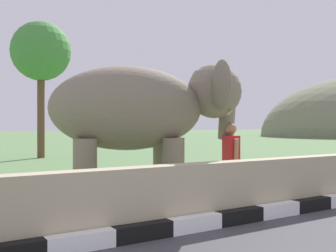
% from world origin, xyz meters
% --- Properties ---
extents(striped_curb, '(16.20, 0.20, 0.24)m').
position_xyz_m(striped_curb, '(-0.35, 3.60, 0.12)').
color(striped_curb, white).
rests_on(striped_curb, ground_plane).
extents(barrier_parapet, '(28.00, 0.36, 1.00)m').
position_xyz_m(barrier_parapet, '(2.00, 3.90, 0.50)').
color(barrier_parapet, tan).
rests_on(barrier_parapet, ground_plane).
extents(elephant, '(4.08, 3.00, 2.92)m').
position_xyz_m(elephant, '(1.38, 5.86, 1.91)').
color(elephant, gray).
rests_on(elephant, ground_plane).
extents(person_handler, '(0.35, 0.64, 1.66)m').
position_xyz_m(person_handler, '(3.00, 5.07, 0.93)').
color(person_handler, navy).
rests_on(person_handler, ground_plane).
extents(tree_distant, '(2.92, 2.92, 6.73)m').
position_xyz_m(tree_distant, '(2.65, 18.78, 5.20)').
color(tree_distant, brown).
rests_on(tree_distant, ground_plane).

